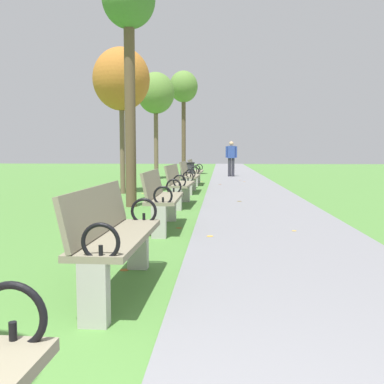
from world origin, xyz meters
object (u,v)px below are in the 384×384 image
Objects in this scene: park_bench_3 at (162,197)px; park_bench_4 at (179,184)px; park_bench_5 at (189,176)px; pedestrian_walking at (231,157)px; park_bench_2 at (114,236)px; park_bench_6 at (195,171)px; tree_2 at (129,13)px; tree_3 at (121,80)px; tree_4 at (156,94)px; trash_bin at (187,175)px; tree_5 at (184,89)px.

park_bench_3 and park_bench_4 have the same top height.
pedestrian_walking is (1.41, 7.84, 0.44)m from park_bench_5.
park_bench_2 and park_bench_6 have the same top height.
park_bench_2 is 0.32× the size of tree_2.
park_bench_5 is 1.00× the size of park_bench_6.
park_bench_5 is 0.40× the size of tree_3.
tree_4 reaches higher than park_bench_3.
pedestrian_walking reaches higher than park_bench_4.
tree_4 is (-1.80, 8.90, 3.07)m from park_bench_4.
tree_3 reaches higher than park_bench_6.
tree_2 reaches higher than park_bench_2.
tree_2 is 5.89× the size of trash_bin.
tree_3 reaches higher than park_bench_3.
park_bench_4 is 4.46m from trash_bin.
park_bench_2 is at bearing -90.00° from park_bench_6.
park_bench_4 is 9.59m from tree_4.
pedestrian_walking is (3.21, 1.99, -2.63)m from tree_4.
park_bench_5 is at bearing -72.88° from tree_4.
tree_3 is 0.90× the size of tree_4.
tree_2 is at bearing -90.53° from tree_5.
park_bench_4 is at bearing -90.00° from park_bench_6.
park_bench_3 is 13.82m from pedestrian_walking.
park_bench_5 is 0.99× the size of pedestrian_walking.
tree_2 reaches higher than park_bench_4.
park_bench_4 is at bearing -55.30° from tree_3.
tree_2 is 1.23× the size of tree_3.
tree_2 is 3.06× the size of pedestrian_walking.
park_bench_4 is (0.00, 2.85, 0.00)m from park_bench_3.
park_bench_5 is at bearing 72.79° from tree_2.
tree_4 is 5.31× the size of trash_bin.
tree_4 reaches higher than trash_bin.
tree_3 is at bearing -118.79° from park_bench_6.
park_bench_3 is at bearing -68.90° from tree_2.
tree_3 is 6.26m from tree_4.
pedestrian_walking is (1.41, 4.90, 0.44)m from park_bench_6.
tree_2 is at bearing -167.89° from park_bench_4.
park_bench_3 is at bearing -81.28° from tree_4.
tree_4 is at bearing 110.39° from trash_bin.
park_bench_3 is at bearing -86.55° from tree_5.
tree_5 is (-0.90, 14.92, 3.71)m from park_bench_3.
park_bench_5 is at bearing -90.00° from park_bench_6.
park_bench_3 is 5.90m from park_bench_5.
tree_4 is at bearing -148.19° from pedestrian_walking.
park_bench_3 and park_bench_6 have the same top height.
tree_5 reaches higher than park_bench_3.
tree_3 is 4.80× the size of trash_bin.
tree_3 reaches higher than pedestrian_walking.
park_bench_6 is 5.12m from pedestrian_walking.
tree_3 is (-1.84, -3.34, 2.67)m from park_bench_6.
park_bench_4 is 6.00m from park_bench_6.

